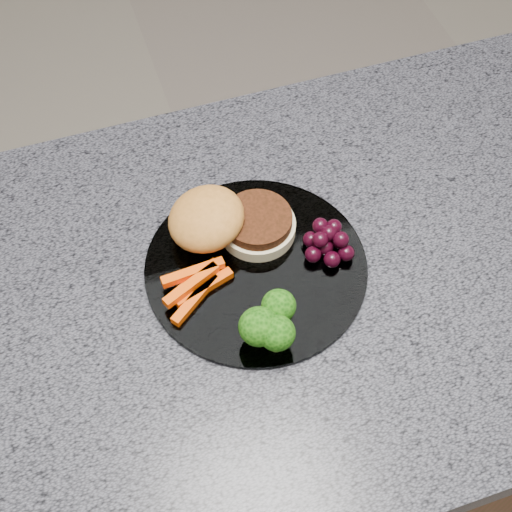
{
  "coord_description": "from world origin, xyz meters",
  "views": [
    {
      "loc": [
        -0.26,
        -0.41,
        1.6
      ],
      "look_at": [
        -0.12,
        0.02,
        0.93
      ],
      "focal_mm": 50.0,
      "sensor_mm": 36.0,
      "label": 1
    }
  ],
  "objects_px": {
    "burger": "(225,223)",
    "grape_bunch": "(328,241)",
    "island_cabinet": "(325,407)",
    "plate": "(256,267)"
  },
  "relations": [
    {
      "from": "island_cabinet",
      "to": "burger",
      "type": "bearing_deg",
      "value": 151.71
    },
    {
      "from": "island_cabinet",
      "to": "grape_bunch",
      "type": "relative_size",
      "value": 20.17
    },
    {
      "from": "island_cabinet",
      "to": "plate",
      "type": "relative_size",
      "value": 4.62
    },
    {
      "from": "island_cabinet",
      "to": "burger",
      "type": "relative_size",
      "value": 7.43
    },
    {
      "from": "island_cabinet",
      "to": "burger",
      "type": "height_order",
      "value": "burger"
    },
    {
      "from": "burger",
      "to": "grape_bunch",
      "type": "height_order",
      "value": "burger"
    },
    {
      "from": "burger",
      "to": "grape_bunch",
      "type": "relative_size",
      "value": 2.72
    },
    {
      "from": "island_cabinet",
      "to": "grape_bunch",
      "type": "xyz_separation_m",
      "value": [
        -0.03,
        0.02,
        0.49
      ]
    },
    {
      "from": "island_cabinet",
      "to": "burger",
      "type": "xyz_separation_m",
      "value": [
        -0.14,
        0.08,
        0.5
      ]
    },
    {
      "from": "island_cabinet",
      "to": "plate",
      "type": "bearing_deg",
      "value": 170.56
    }
  ]
}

